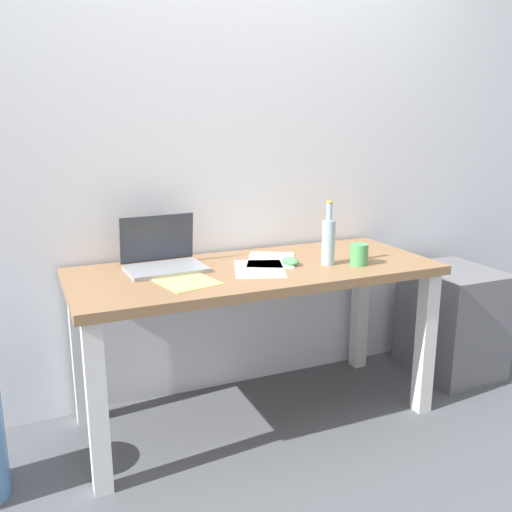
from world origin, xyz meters
TOP-DOWN VIEW (x-y plane):
  - ground_plane at (0.00, 0.00)m, footprint 8.00×8.00m
  - back_wall at (0.00, 0.39)m, footprint 5.20×0.08m
  - desk at (0.00, 0.00)m, footprint 1.61×0.66m
  - laptop_left at (-0.38, 0.13)m, footprint 0.34×0.26m
  - beer_bottle at (0.31, -0.08)m, footprint 0.06×0.06m
  - computer_mouse at (0.16, -0.02)m, footprint 0.08×0.11m
  - coffee_mug at (0.44, -0.15)m, footprint 0.08×0.08m
  - paper_sheet_front_left at (-0.35, -0.07)m, footprint 0.27×0.33m
  - paper_sheet_near_back at (0.11, 0.09)m, footprint 0.32×0.36m
  - paper_sheet_center at (-0.00, -0.04)m, footprint 0.30×0.35m
  - filing_cabinet at (1.17, 0.01)m, footprint 0.40×0.48m

SIDE VIEW (x-z plane):
  - ground_plane at x=0.00m, z-range 0.00..0.00m
  - filing_cabinet at x=1.17m, z-range 0.00..0.58m
  - desk at x=0.00m, z-range 0.25..0.98m
  - paper_sheet_front_left at x=-0.35m, z-range 0.72..0.72m
  - paper_sheet_near_back at x=0.11m, z-range 0.72..0.72m
  - paper_sheet_center at x=0.00m, z-range 0.72..0.72m
  - computer_mouse at x=0.16m, z-range 0.72..0.76m
  - coffee_mug at x=0.44m, z-range 0.72..0.82m
  - laptop_left at x=-0.38m, z-range 0.66..0.88m
  - beer_bottle at x=0.31m, z-range 0.69..0.97m
  - back_wall at x=0.00m, z-range 0.00..2.60m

